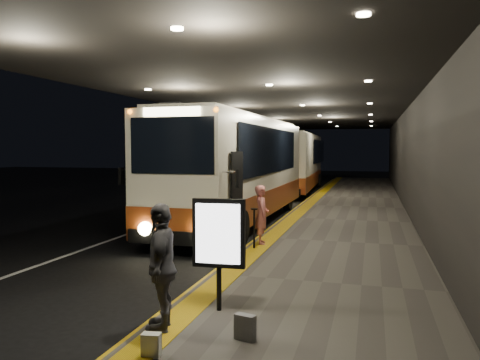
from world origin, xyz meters
The scene contains 16 objects.
ground centered at (0.00, 0.00, 0.00)m, with size 90.00×90.00×0.00m, color black.
lane_line_white centered at (-1.80, 5.00, 0.01)m, with size 0.12×50.00×0.01m, color silver.
kerb_stripe_yellow centered at (2.35, 5.00, 0.01)m, with size 0.18×50.00×0.01m, color gold.
sidewalk centered at (4.75, 5.00, 0.07)m, with size 4.50×50.00×0.15m, color #514C44.
tactile_strip centered at (2.85, 5.00, 0.16)m, with size 0.50×50.00×0.01m, color gold.
terminal_wall centered at (7.00, 5.00, 3.00)m, with size 0.10×50.00×6.00m, color black.
support_columns centered at (-1.50, 4.00, 2.20)m, with size 0.80×24.80×4.40m.
canopy centered at (2.50, 5.00, 4.60)m, with size 9.00×50.00×0.40m, color black.
coach_main centered at (0.98, 4.17, 1.79)m, with size 2.57×11.98×3.72m.
coach_second centered at (1.03, 16.86, 1.69)m, with size 2.77×11.31×3.53m.
passenger_boarding centered at (2.80, 0.02, 0.94)m, with size 0.58×0.38×1.59m, color #D66D64.
passenger_waiting_grey centered at (2.80, -6.15, 1.05)m, with size 1.06×0.54×1.81m, color #48464B.
bag_polka centered at (4.03, -6.19, 0.32)m, with size 0.28×0.12×0.35m, color black.
bag_plain centered at (3.05, -6.99, 0.29)m, with size 0.23×0.13×0.29m, color white.
info_sign centered at (3.33, -5.20, 1.35)m, with size 0.85×0.17×1.78m.
stanchion_post centered at (2.75, -0.60, 0.66)m, with size 0.05×0.05×1.02m, color black.
Camera 1 is at (5.64, -12.11, 2.72)m, focal length 35.00 mm.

